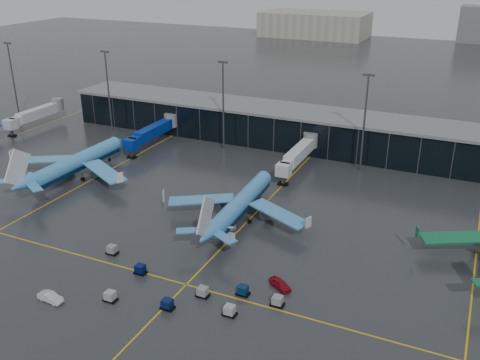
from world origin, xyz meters
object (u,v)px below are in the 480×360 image
at_px(baggage_carts, 183,288).
at_px(service_van_red, 280,284).
at_px(airliner_arkefly, 77,153).
at_px(service_van_white, 50,297).
at_px(mobile_airstair, 230,235).
at_px(airliner_klm_near, 242,193).

distance_m(baggage_carts, service_van_red, 16.46).
distance_m(airliner_arkefly, service_van_red, 69.34).
xyz_separation_m(service_van_red, service_van_white, (-32.90, -19.32, -0.02)).
height_order(baggage_carts, mobile_airstair, mobile_airstair).
height_order(airliner_arkefly, service_van_white, airliner_arkefly).
relative_size(airliner_arkefly, service_van_white, 8.87).
bearing_deg(service_van_red, airliner_arkefly, 101.22).
height_order(airliner_arkefly, service_van_red, airliner_arkefly).
distance_m(airliner_klm_near, service_van_red, 27.73).
bearing_deg(airliner_arkefly, service_van_white, -53.58).
bearing_deg(service_van_red, service_van_white, 152.81).
xyz_separation_m(airliner_arkefly, service_van_red, (64.45, -24.97, -5.56)).
height_order(airliner_arkefly, baggage_carts, airliner_arkefly).
height_order(airliner_klm_near, mobile_airstair, airliner_klm_near).
distance_m(baggage_carts, mobile_airstair, 19.73).
bearing_deg(service_van_red, airliner_klm_near, 71.08).
bearing_deg(baggage_carts, airliner_arkefly, 146.63).
height_order(service_van_red, service_van_white, service_van_red).
distance_m(airliner_arkefly, airliner_klm_near, 47.57).
relative_size(airliner_arkefly, mobile_airstair, 10.78).
bearing_deg(service_van_red, baggage_carts, 151.56).
height_order(airliner_arkefly, mobile_airstair, airliner_arkefly).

